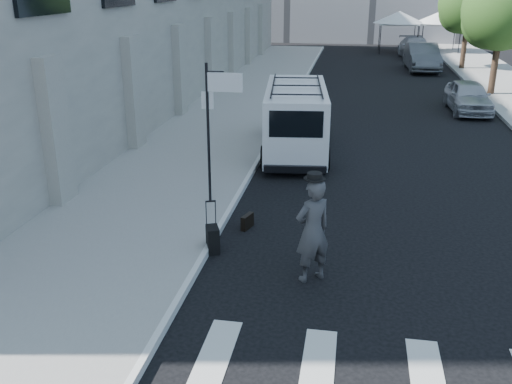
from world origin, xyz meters
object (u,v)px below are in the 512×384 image
at_px(parked_car_a, 468,96).
at_px(parked_car_b, 422,57).
at_px(briefcase, 247,222).
at_px(parked_car_c, 415,48).
at_px(suitcase, 213,239).
at_px(cargo_van, 296,118).
at_px(businessman, 313,231).

distance_m(parked_car_a, parked_car_b, 12.33).
bearing_deg(briefcase, parked_car_c, 96.41).
distance_m(briefcase, suitcase, 1.44).
height_order(cargo_van, parked_car_b, cargo_van).
bearing_deg(businessman, parked_car_b, -138.06).
height_order(briefcase, parked_car_a, parked_car_a).
height_order(parked_car_a, parked_car_b, parked_car_b).
distance_m(parked_car_a, parked_car_c, 18.41).
distance_m(businessman, briefcase, 2.88).
height_order(businessman, parked_car_b, businessman).
relative_size(businessman, suitcase, 1.86).
xyz_separation_m(suitcase, parked_car_b, (6.90, 27.71, 0.56)).
height_order(businessman, cargo_van, cargo_van).
distance_m(briefcase, cargo_van, 6.62).
bearing_deg(parked_car_b, suitcase, -106.44).
distance_m(businessman, parked_car_c, 34.98).
bearing_deg(parked_car_c, parked_car_b, -95.68).
height_order(briefcase, suitcase, suitcase).
bearing_deg(cargo_van, parked_car_b, 66.97).
distance_m(parked_car_b, parked_car_c, 6.10).
bearing_deg(cargo_van, businessman, -87.96).
bearing_deg(suitcase, briefcase, 47.25).
xyz_separation_m(briefcase, parked_car_c, (6.53, 32.47, 0.58)).
xyz_separation_m(briefcase, parked_car_b, (6.40, 26.37, 0.69)).
distance_m(suitcase, cargo_van, 7.97).
xyz_separation_m(businessman, parked_car_a, (5.55, 16.24, -0.35)).
distance_m(cargo_van, parked_car_b, 20.72).
bearing_deg(cargo_van, parked_car_c, 70.51).
bearing_deg(businessman, parked_car_a, -147.52).
bearing_deg(parked_car_b, parked_car_c, 86.40).
xyz_separation_m(businessman, cargo_van, (-1.26, 8.71, 0.12)).
distance_m(cargo_van, parked_car_a, 10.17).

